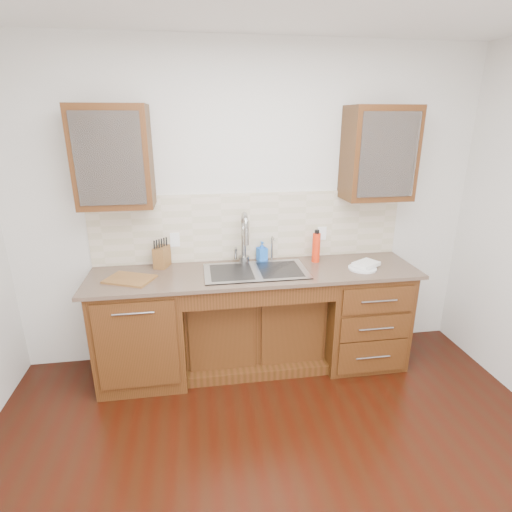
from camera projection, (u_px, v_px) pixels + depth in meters
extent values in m
cube|color=silver|center=(249.00, 209.00, 3.49)|extent=(4.00, 0.10, 2.70)
cube|color=#593014|center=(142.00, 330.00, 3.31)|extent=(0.70, 0.62, 0.88)
cube|color=#593014|center=(254.00, 325.00, 3.56)|extent=(1.20, 0.44, 0.70)
cube|color=#593014|center=(360.00, 313.00, 3.59)|extent=(0.70, 0.62, 0.88)
cube|color=#84705B|center=(256.00, 273.00, 3.28)|extent=(2.70, 0.65, 0.03)
cube|color=beige|center=(250.00, 227.00, 3.48)|extent=(2.70, 0.02, 0.59)
cube|color=#9E9EA5|center=(256.00, 281.00, 3.29)|extent=(0.84, 0.46, 0.19)
cylinder|color=#999993|center=(244.00, 241.00, 3.41)|extent=(0.04, 0.04, 0.40)
cylinder|color=#999993|center=(272.00, 248.00, 3.48)|extent=(0.02, 0.02, 0.24)
cube|color=#593014|center=(113.00, 157.00, 2.97)|extent=(0.55, 0.34, 0.75)
cube|color=#593014|center=(379.00, 154.00, 3.28)|extent=(0.55, 0.34, 0.75)
cube|color=white|center=(175.00, 240.00, 3.40)|extent=(0.08, 0.01, 0.12)
cube|color=white|center=(322.00, 233.00, 3.59)|extent=(0.08, 0.01, 0.12)
imported|color=blue|center=(262.00, 251.00, 3.50)|extent=(0.10, 0.10, 0.17)
cylinder|color=red|center=(316.00, 248.00, 3.46)|extent=(0.09, 0.09, 0.26)
cylinder|color=silver|center=(362.00, 268.00, 3.32)|extent=(0.27, 0.27, 0.01)
cube|color=white|center=(366.00, 264.00, 3.35)|extent=(0.25, 0.23, 0.03)
cube|color=#A5754F|center=(162.00, 257.00, 3.35)|extent=(0.14, 0.18, 0.18)
cube|color=#8E5D38|center=(130.00, 279.00, 3.09)|extent=(0.42, 0.37, 0.02)
imported|color=silver|center=(95.00, 165.00, 2.97)|extent=(0.16, 0.16, 0.09)
imported|color=white|center=(129.00, 164.00, 3.01)|extent=(0.11, 0.11, 0.09)
imported|color=silver|center=(366.00, 160.00, 3.28)|extent=(0.14, 0.14, 0.10)
imported|color=white|center=(391.00, 160.00, 3.31)|extent=(0.13, 0.13, 0.09)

